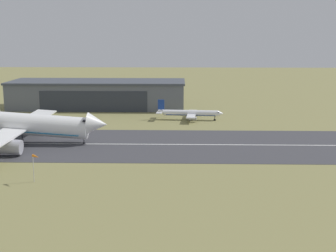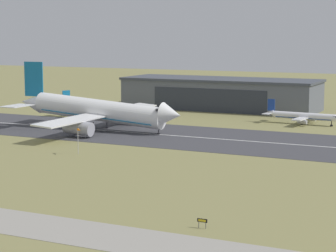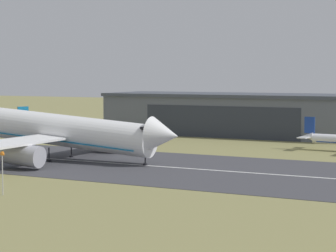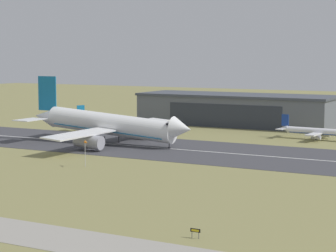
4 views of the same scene
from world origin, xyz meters
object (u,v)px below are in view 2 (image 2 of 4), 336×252
(airplane_parked_east, at_px, (87,106))
(runway_sign, at_px, (202,221))
(airplane_parked_centre, at_px, (303,116))
(airplane_landing, at_px, (98,111))
(windsock_pole, at_px, (79,131))

(airplane_parked_east, bearing_deg, runway_sign, -50.31)
(airplane_parked_east, bearing_deg, airplane_parked_centre, 7.05)
(airplane_parked_centre, xyz_separation_m, airplane_parked_east, (-75.14, -9.30, 0.53))
(airplane_landing, height_order, windsock_pole, airplane_landing)
(airplane_landing, bearing_deg, windsock_pole, -64.48)
(windsock_pole, bearing_deg, runway_sign, -40.45)
(windsock_pole, bearing_deg, airplane_parked_east, 121.52)
(windsock_pole, relative_size, runway_sign, 3.95)
(runway_sign, bearing_deg, airplane_landing, 130.34)
(airplane_landing, distance_m, airplane_parked_east, 38.00)
(windsock_pole, xyz_separation_m, runway_sign, (49.15, -41.91, -4.54))
(airplane_parked_east, xyz_separation_m, windsock_pole, (40.72, -66.39, 2.55))
(airplane_parked_east, bearing_deg, windsock_pole, -58.48)
(airplane_landing, xyz_separation_m, windsock_pole, (17.42, -36.49, -0.15))
(windsock_pole, height_order, runway_sign, windsock_pole)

